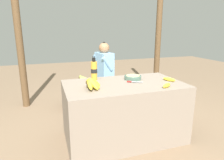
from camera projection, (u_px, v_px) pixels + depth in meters
ground_plane at (123, 137)px, 2.51m from camera, size 12.00×12.00×0.00m
market_counter at (124, 111)px, 2.42m from camera, size 1.39×0.80×0.70m
banana_bunch_ripe at (92, 83)px, 2.10m from camera, size 0.18×0.29×0.14m
serving_bowl at (133, 77)px, 2.51m from camera, size 0.21×0.21×0.05m
water_bottle at (94, 70)px, 2.46m from camera, size 0.08×0.08×0.31m
loose_banana_front at (167, 85)px, 2.17m from camera, size 0.15×0.11×0.04m
loose_banana_side at (169, 79)px, 2.43m from camera, size 0.11×0.17×0.04m
knife at (132, 82)px, 2.37m from camera, size 0.18×0.11×0.02m
wooden_bench at (102, 84)px, 3.48m from camera, size 1.38×0.32×0.46m
seated_vendor at (102, 70)px, 3.37m from camera, size 0.45×0.42×1.11m
banana_bunch_green at (82, 78)px, 3.34m from camera, size 0.17×0.24×0.12m
support_post_near at (19, 36)px, 3.22m from camera, size 0.11×0.11×2.42m
support_post_far at (158, 34)px, 4.01m from camera, size 0.11×0.11×2.42m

